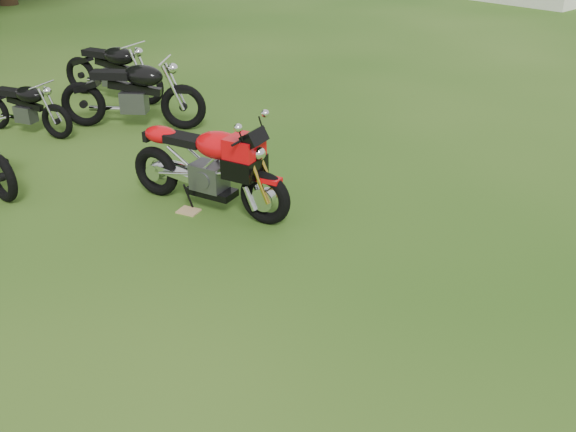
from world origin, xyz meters
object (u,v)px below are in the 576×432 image
at_px(plywood_board, 189,211).
at_px(vintage_moto_c, 112,69).
at_px(vintage_moto_b, 23,106).
at_px(vintage_moto_d, 132,92).
at_px(sport_motorcycle, 207,159).

relative_size(plywood_board, vintage_moto_c, 0.12).
xyz_separation_m(vintage_moto_b, vintage_moto_c, (0.07, 1.96, 0.10)).
bearing_deg(plywood_board, vintage_moto_d, 137.40).
bearing_deg(plywood_board, vintage_moto_b, 161.24).
distance_m(plywood_board, vintage_moto_d, 3.13).
xyz_separation_m(sport_motorcycle, plywood_board, (-0.16, -0.19, -0.59)).
xyz_separation_m(plywood_board, vintage_moto_b, (-3.55, 1.21, 0.42)).
xyz_separation_m(vintage_moto_b, vintage_moto_d, (1.29, 0.88, 0.14)).
relative_size(plywood_board, vintage_moto_d, 0.11).
distance_m(plywood_board, vintage_moto_c, 4.74).
bearing_deg(sport_motorcycle, vintage_moto_d, 146.75).
xyz_separation_m(plywood_board, vintage_moto_c, (-3.49, 3.17, 0.52)).
bearing_deg(vintage_moto_c, vintage_moto_d, -39.42).
xyz_separation_m(sport_motorcycle, vintage_moto_d, (-2.43, 1.90, -0.03)).
distance_m(sport_motorcycle, vintage_moto_d, 3.08).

